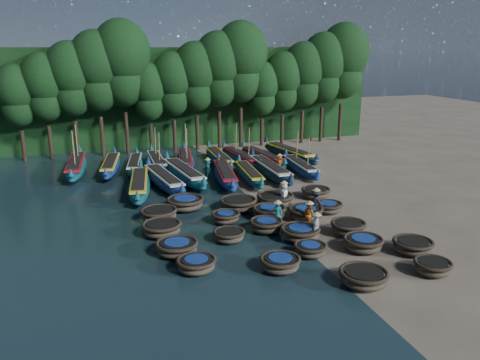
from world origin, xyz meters
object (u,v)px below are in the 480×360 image
object	(u,v)px
coracle_18	(306,213)
fisherman_5	(208,168)
coracle_16	(226,217)
fisherman_2	(309,214)
long_boat_9	(76,166)
long_boat_14	(219,158)
long_boat_7	(270,170)
long_boat_13	(185,160)
coracle_21	(185,203)
coracle_22	(238,204)
coracle_8	(363,243)
coracle_9	(413,246)
long_boat_4	(184,173)
long_boat_5	(225,175)
fisherman_6	(280,163)
coracle_13	(300,233)
long_boat_3	(164,180)
coracle_6	(280,263)
long_boat_12	(157,162)
coracle_20	(159,214)
long_boat_16	(262,157)
coracle_14	(348,227)
fisherman_1	(277,213)
fisherman_4	(316,226)
coracle_11	(229,235)
fisherman_0	(284,194)
long_boat_8	(300,167)
coracle_12	(266,225)
coracle_24	(316,192)
fisherman_3	(316,203)
coracle_5	(196,264)
long_boat_17	(289,153)
coracle_19	(328,207)
long_boat_2	(139,185)
coracle_4	(433,267)
coracle_7	(310,249)
long_boat_11	(135,164)
long_boat_10	(111,166)
coracle_17	(269,212)
coracle_3	(364,277)
coracle_15	(162,228)
coracle_23	(275,199)

from	to	relation	value
coracle_18	fisherman_5	world-z (taller)	fisherman_5
coracle_16	fisherman_2	world-z (taller)	fisherman_2
long_boat_9	long_boat_14	xyz separation A→B (m)	(11.97, -0.54, -0.05)
long_boat_7	long_boat_13	bearing A→B (deg)	137.06
coracle_16	coracle_21	distance (m)	3.52
coracle_22	coracle_8	bearing A→B (deg)	-61.62
coracle_9	long_boat_4	xyz separation A→B (m)	(-8.38, 16.57, 0.20)
long_boat_14	long_boat_13	bearing A→B (deg)	179.25
coracle_22	long_boat_5	distance (m)	6.67
coracle_8	fisherman_6	size ratio (longest dim) A/B	1.42
coracle_13	long_boat_3	world-z (taller)	long_boat_3
coracle_6	long_boat_12	distance (m)	21.30
coracle_20	long_boat_16	size ratio (longest dim) A/B	0.33
coracle_14	coracle_16	size ratio (longest dim) A/B	1.30
coracle_8	fisherman_1	world-z (taller)	fisherman_1
coracle_13	fisherman_4	bearing A→B (deg)	-17.86
fisherman_4	coracle_11	bearing A→B (deg)	-70.11
fisherman_0	coracle_22	bearing A→B (deg)	102.27
fisherman_0	coracle_11	bearing A→B (deg)	150.75
coracle_13	long_boat_8	world-z (taller)	long_boat_8
coracle_11	coracle_12	bearing A→B (deg)	15.66
coracle_24	fisherman_3	xyz separation A→B (m)	(-1.70, -3.35, 0.51)
fisherman_4	coracle_18	bearing A→B (deg)	-159.56
coracle_5	long_boat_17	world-z (taller)	long_boat_17
coracle_12	coracle_22	xyz separation A→B (m)	(-0.41, 3.90, 0.04)
long_boat_7	long_boat_8	distance (m)	2.89
coracle_19	fisherman_4	distance (m)	4.63
long_boat_2	fisherman_0	size ratio (longest dim) A/B	4.40
coracle_19	coracle_8	bearing A→B (deg)	-100.33
coracle_9	coracle_22	xyz separation A→B (m)	(-6.41, 8.80, 0.05)
coracle_21	coracle_24	world-z (taller)	coracle_21
coracle_4	coracle_8	xyz separation A→B (m)	(-1.62, 3.22, 0.04)
coracle_7	long_boat_16	xyz separation A→B (m)	(4.49, 18.87, 0.18)
coracle_20	long_boat_11	distance (m)	12.67
coracle_5	long_boat_10	distance (m)	19.96
coracle_17	long_boat_7	bearing A→B (deg)	68.64
coracle_8	coracle_3	bearing A→B (deg)	-121.75
long_boat_7	long_boat_11	bearing A→B (deg)	151.74
coracle_16	fisherman_6	xyz separation A→B (m)	(7.40, 9.67, 0.45)
coracle_20	fisherman_0	size ratio (longest dim) A/B	1.39
long_boat_16	fisherman_1	size ratio (longest dim) A/B	4.64
coracle_11	long_boat_13	bearing A→B (deg)	86.51
long_boat_3	coracle_8	bearing A→B (deg)	-69.65
coracle_15	long_boat_13	xyz separation A→B (m)	(4.32, 14.91, 0.12)
long_boat_7	long_boat_5	bearing A→B (deg)	-175.77
coracle_16	long_boat_11	world-z (taller)	long_boat_11
coracle_14	fisherman_6	size ratio (longest dim) A/B	1.29
coracle_14	coracle_23	xyz separation A→B (m)	(-2.04, 5.70, 0.03)
coracle_17	coracle_18	bearing A→B (deg)	-21.90
coracle_9	coracle_11	bearing A→B (deg)	153.18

